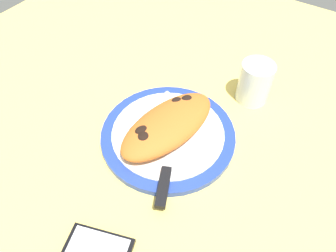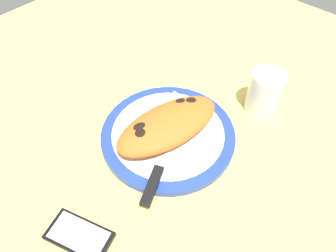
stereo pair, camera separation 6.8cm
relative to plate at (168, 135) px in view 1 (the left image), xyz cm
name	(u,v)px [view 1 (the left image)]	position (x,y,z in cm)	size (l,w,h in cm)	color
ground_plane	(168,141)	(0.00, 0.00, -2.40)	(150.00, 150.00, 3.00)	#EACC60
plate	(168,135)	(0.00, 0.00, 0.00)	(29.73, 29.73, 1.89)	#233D99
calzone	(167,125)	(0.12, -0.14, 3.38)	(26.47, 16.18, 4.73)	#C16023
fork	(139,116)	(-0.21, -8.07, 1.19)	(17.24, 3.77, 0.40)	silver
knife	(166,171)	(8.75, 5.40, 1.46)	(22.11, 11.54, 1.20)	silver
smartphone	(98,248)	(27.31, 3.58, -0.34)	(9.38, 12.86, 1.16)	black
water_glass	(254,85)	(-21.81, 10.34, 3.54)	(7.74, 7.74, 10.25)	silver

